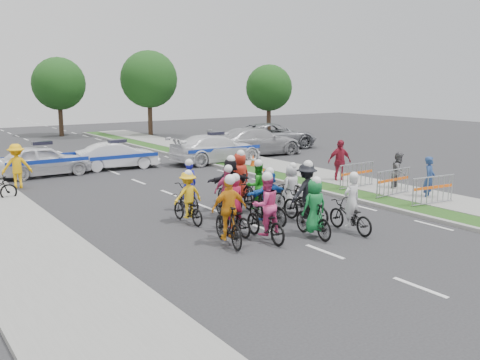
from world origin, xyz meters
TOP-DOWN VIEW (x-y plane):
  - ground at (0.00, 0.00)m, footprint 90.00×90.00m
  - curb_right at (5.10, 5.00)m, footprint 0.20×60.00m
  - grass_strip at (5.80, 5.00)m, footprint 1.20×60.00m
  - sidewalk_right at (7.60, 5.00)m, footprint 2.40×60.00m
  - sidewalk_left at (-6.50, 5.00)m, footprint 3.00×60.00m
  - rider_0 at (1.92, 0.96)m, footprint 0.73×1.84m
  - rider_1 at (0.67, 1.19)m, footprint 0.80×1.75m
  - rider_2 at (-0.67, 1.73)m, footprint 0.88×2.00m
  - rider_3 at (-1.77, 1.92)m, footprint 1.06×1.96m
  - rider_4 at (1.51, 2.51)m, footprint 1.16×2.03m
  - rider_5 at (0.41, 3.01)m, footprint 1.49×1.78m
  - rider_6 at (-1.02, 2.80)m, footprint 0.69×1.80m
  - rider_7 at (1.95, 3.76)m, footprint 0.81×1.73m
  - rider_8 at (0.94, 4.34)m, footprint 0.87×1.90m
  - rider_9 at (-0.31, 4.26)m, footprint 0.96×1.78m
  - rider_10 at (-1.56, 4.61)m, footprint 0.98×1.71m
  - rider_11 at (0.37, 5.13)m, footprint 1.62×1.92m
  - rider_12 at (-0.80, 5.95)m, footprint 0.89×1.88m
  - rider_13 at (1.40, 6.05)m, footprint 0.85×1.90m
  - police_car_0 at (-3.09, 15.89)m, footprint 4.41×1.84m
  - police_car_1 at (0.64, 15.97)m, footprint 4.21×1.96m
  - police_car_2 at (5.87, 14.86)m, footprint 5.33×2.20m
  - civilian_sedan at (9.42, 15.98)m, footprint 5.90×2.65m
  - civilian_suv at (12.31, 18.10)m, footprint 6.40×3.79m
  - spectator_0 at (7.55, 2.38)m, footprint 0.71×0.59m
  - spectator_1 at (7.94, 4.13)m, footprint 0.93×0.82m
  - spectator_2 at (7.18, 6.73)m, footprint 1.20×0.72m
  - marshal_hiviz at (-4.74, 13.58)m, footprint 1.28×0.84m
  - barrier_0 at (6.70, 1.59)m, footprint 2.05×0.74m
  - barrier_1 at (6.70, 3.37)m, footprint 2.03×0.61m
  - barrier_2 at (6.70, 5.25)m, footprint 2.01×0.55m
  - cone_0 at (4.46, 8.63)m, footprint 0.40×0.40m
  - cone_1 at (6.47, 12.23)m, footprint 0.40×0.40m
  - tree_1 at (9.00, 30.00)m, footprint 4.55×4.55m
  - tree_2 at (18.00, 26.00)m, footprint 3.85×3.85m
  - tree_4 at (3.00, 34.00)m, footprint 4.20×4.20m

SIDE VIEW (x-z plane):
  - ground at x=0.00m, z-range 0.00..0.00m
  - grass_strip at x=5.80m, z-range 0.00..0.11m
  - curb_right at x=5.10m, z-range 0.00..0.12m
  - sidewalk_right at x=7.60m, z-range 0.00..0.13m
  - sidewalk_left at x=-6.50m, z-range 0.00..0.13m
  - cone_0 at x=4.46m, z-range -0.01..0.69m
  - cone_1 at x=6.47m, z-range -0.01..0.69m
  - barrier_0 at x=6.70m, z-range 0.00..1.12m
  - barrier_1 at x=6.70m, z-range 0.00..1.12m
  - barrier_2 at x=6.70m, z-range 0.00..1.12m
  - rider_6 at x=-1.02m, z-range -0.31..1.51m
  - rider_0 at x=1.92m, z-range -0.31..1.53m
  - rider_12 at x=-0.80m, z-range -0.31..1.53m
  - police_car_1 at x=0.64m, z-range 0.00..1.34m
  - rider_10 at x=-1.56m, z-range -0.19..1.54m
  - rider_7 at x=1.95m, z-range -0.19..1.57m
  - rider_8 at x=0.94m, z-range -0.24..1.63m
  - rider_9 at x=-0.31m, z-range -0.21..1.61m
  - rider_1 at x=0.67m, z-range -0.20..1.60m
  - rider_2 at x=-0.67m, z-range -0.26..1.73m
  - police_car_0 at x=-3.09m, z-range 0.00..1.49m
  - rider_3 at x=-1.77m, z-range -0.23..1.76m
  - rider_13 at x=1.40m, z-range -0.22..1.76m
  - police_car_2 at x=5.87m, z-range 0.00..1.54m
  - rider_5 at x=0.41m, z-range -0.14..1.69m
  - rider_4 at x=1.51m, z-range -0.23..1.79m
  - spectator_1 at x=7.94m, z-range 0.00..1.60m
  - rider_11 at x=0.37m, z-range -0.16..1.81m
  - spectator_0 at x=7.55m, z-range 0.00..1.66m
  - civilian_suv at x=12.31m, z-range 0.00..1.67m
  - civilian_sedan at x=9.42m, z-range 0.00..1.68m
  - marshal_hiviz at x=-4.74m, z-range 0.00..1.87m
  - spectator_2 at x=7.18m, z-range 0.00..1.92m
  - tree_2 at x=18.00m, z-range 0.95..6.72m
  - tree_4 at x=3.00m, z-range 1.04..7.34m
  - tree_1 at x=9.00m, z-range 1.12..7.95m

